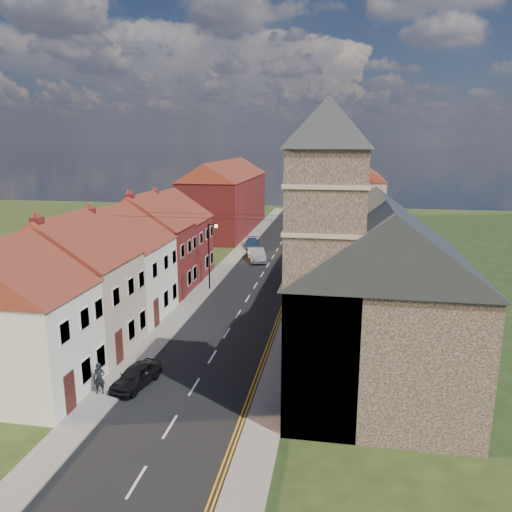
{
  "coord_description": "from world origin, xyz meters",
  "views": [
    {
      "loc": [
        7.65,
        -22.29,
        13.36
      ],
      "look_at": [
        0.51,
        19.32,
        3.5
      ],
      "focal_mm": 35.0,
      "sensor_mm": 36.0,
      "label": 1
    }
  ],
  "objects_px": {
    "church": "(371,287)",
    "pedestrian_left": "(99,378)",
    "car_mid": "(257,255)",
    "pedestrian_right": "(297,334)",
    "pedestrian_right_b": "(294,281)",
    "car_near": "(136,376)",
    "car_far": "(252,244)",
    "lamppost": "(210,252)"
  },
  "relations": [
    {
      "from": "church",
      "to": "pedestrian_left",
      "type": "height_order",
      "value": "church"
    },
    {
      "from": "car_mid",
      "to": "pedestrian_right",
      "type": "height_order",
      "value": "pedestrian_right"
    },
    {
      "from": "pedestrian_left",
      "to": "pedestrian_right_b",
      "type": "distance_m",
      "value": 22.6
    },
    {
      "from": "car_near",
      "to": "pedestrian_left",
      "type": "relative_size",
      "value": 2.1
    },
    {
      "from": "church",
      "to": "pedestrian_left",
      "type": "bearing_deg",
      "value": -167.8
    },
    {
      "from": "church",
      "to": "car_far",
      "type": "xyz_separation_m",
      "value": [
        -12.56,
        34.8,
        -5.26
      ]
    },
    {
      "from": "car_far",
      "to": "car_near",
      "type": "bearing_deg",
      "value": -100.84
    },
    {
      "from": "church",
      "to": "car_near",
      "type": "xyz_separation_m",
      "value": [
        -12.56,
        -1.72,
        -5.26
      ]
    },
    {
      "from": "lamppost",
      "to": "car_far",
      "type": "height_order",
      "value": "lamppost"
    },
    {
      "from": "lamppost",
      "to": "car_mid",
      "type": "height_order",
      "value": "lamppost"
    },
    {
      "from": "lamppost",
      "to": "pedestrian_right_b",
      "type": "xyz_separation_m",
      "value": [
        7.51,
        1.27,
        -2.66
      ]
    },
    {
      "from": "car_far",
      "to": "pedestrian_right_b",
      "type": "height_order",
      "value": "pedestrian_right_b"
    },
    {
      "from": "church",
      "to": "car_near",
      "type": "height_order",
      "value": "church"
    },
    {
      "from": "car_near",
      "to": "pedestrian_left",
      "type": "distance_m",
      "value": 2.02
    },
    {
      "from": "car_near",
      "to": "pedestrian_right_b",
      "type": "height_order",
      "value": "pedestrian_right_b"
    },
    {
      "from": "church",
      "to": "car_mid",
      "type": "distance_m",
      "value": 30.78
    },
    {
      "from": "pedestrian_right",
      "to": "pedestrian_right_b",
      "type": "height_order",
      "value": "pedestrian_right"
    },
    {
      "from": "car_far",
      "to": "pedestrian_left",
      "type": "height_order",
      "value": "pedestrian_left"
    },
    {
      "from": "pedestrian_right_b",
      "to": "car_mid",
      "type": "bearing_deg",
      "value": -80.23
    },
    {
      "from": "car_near",
      "to": "lamppost",
      "type": "bearing_deg",
      "value": 103.41
    },
    {
      "from": "church",
      "to": "pedestrian_right",
      "type": "xyz_separation_m",
      "value": [
        -4.26,
        5.19,
        -4.99
      ]
    },
    {
      "from": "pedestrian_right_b",
      "to": "car_far",
      "type": "bearing_deg",
      "value": -84.54
    },
    {
      "from": "car_mid",
      "to": "pedestrian_right",
      "type": "distance_m",
      "value": 24.07
    },
    {
      "from": "pedestrian_left",
      "to": "pedestrian_right",
      "type": "bearing_deg",
      "value": 27.09
    },
    {
      "from": "car_near",
      "to": "car_far",
      "type": "bearing_deg",
      "value": 101.5
    },
    {
      "from": "pedestrian_right",
      "to": "pedestrian_right_b",
      "type": "bearing_deg",
      "value": -72.76
    },
    {
      "from": "pedestrian_right",
      "to": "pedestrian_right_b",
      "type": "relative_size",
      "value": 1.02
    },
    {
      "from": "lamppost",
      "to": "car_mid",
      "type": "xyz_separation_m",
      "value": [
        2.31,
        11.66,
        -2.79
      ]
    },
    {
      "from": "church",
      "to": "car_far",
      "type": "relative_size",
      "value": 3.59
    },
    {
      "from": "car_far",
      "to": "pedestrian_left",
      "type": "distance_m",
      "value": 37.87
    },
    {
      "from": "car_mid",
      "to": "pedestrian_left",
      "type": "bearing_deg",
      "value": -113.36
    },
    {
      "from": "pedestrian_left",
      "to": "lamppost",
      "type": "bearing_deg",
      "value": 74.5
    },
    {
      "from": "pedestrian_right_b",
      "to": "car_near",
      "type": "bearing_deg",
      "value": 53.86
    },
    {
      "from": "church",
      "to": "pedestrian_right_b",
      "type": "xyz_separation_m",
      "value": [
        -5.66,
        17.94,
        -5.0
      ]
    },
    {
      "from": "church",
      "to": "car_near",
      "type": "relative_size",
      "value": 4.22
    },
    {
      "from": "car_far",
      "to": "car_mid",
      "type": "bearing_deg",
      "value": -86.1
    },
    {
      "from": "church",
      "to": "car_mid",
      "type": "xyz_separation_m",
      "value": [
        -10.86,
        28.34,
        -5.13
      ]
    },
    {
      "from": "church",
      "to": "lamppost",
      "type": "height_order",
      "value": "church"
    },
    {
      "from": "church",
      "to": "pedestrian_left",
      "type": "xyz_separation_m",
      "value": [
        -14.05,
        -3.04,
        -4.9
      ]
    },
    {
      "from": "lamppost",
      "to": "car_near",
      "type": "relative_size",
      "value": 1.66
    },
    {
      "from": "car_mid",
      "to": "car_far",
      "type": "xyz_separation_m",
      "value": [
        -1.7,
        6.46,
        -0.13
      ]
    },
    {
      "from": "car_mid",
      "to": "pedestrian_left",
      "type": "xyz_separation_m",
      "value": [
        -3.19,
        -31.38,
        0.23
      ]
    }
  ]
}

